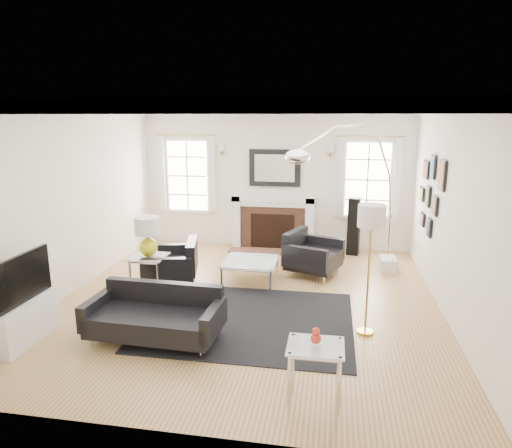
% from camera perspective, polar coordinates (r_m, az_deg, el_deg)
% --- Properties ---
extents(floor, '(6.00, 6.00, 0.00)m').
position_cam_1_polar(floor, '(6.90, -0.98, -9.45)').
color(floor, '#9D6B42').
rests_on(floor, ground).
extents(back_wall, '(5.50, 0.04, 2.80)m').
position_cam_1_polar(back_wall, '(9.41, 2.38, 5.53)').
color(back_wall, white).
rests_on(back_wall, floor).
extents(front_wall, '(5.50, 0.04, 2.80)m').
position_cam_1_polar(front_wall, '(3.68, -9.80, -6.96)').
color(front_wall, white).
rests_on(front_wall, floor).
extents(left_wall, '(0.04, 6.00, 2.80)m').
position_cam_1_polar(left_wall, '(7.50, -22.18, 2.57)').
color(left_wall, white).
rests_on(left_wall, floor).
extents(right_wall, '(0.04, 6.00, 2.80)m').
position_cam_1_polar(right_wall, '(6.57, 23.27, 1.08)').
color(right_wall, white).
rests_on(right_wall, floor).
extents(ceiling, '(5.50, 6.00, 0.02)m').
position_cam_1_polar(ceiling, '(6.37, -1.08, 14.49)').
color(ceiling, white).
rests_on(ceiling, back_wall).
extents(crown_molding, '(5.50, 6.00, 0.12)m').
position_cam_1_polar(crown_molding, '(6.36, -1.08, 13.95)').
color(crown_molding, white).
rests_on(crown_molding, back_wall).
extents(fireplace, '(1.70, 0.69, 1.11)m').
position_cam_1_polar(fireplace, '(9.36, 2.17, 0.15)').
color(fireplace, white).
rests_on(fireplace, floor).
extents(mantel_mirror, '(1.05, 0.07, 0.75)m').
position_cam_1_polar(mantel_mirror, '(9.34, 2.36, 7.01)').
color(mantel_mirror, black).
rests_on(mantel_mirror, back_wall).
extents(window_left, '(1.24, 0.15, 1.62)m').
position_cam_1_polar(window_left, '(9.76, -8.55, 6.02)').
color(window_left, white).
rests_on(window_left, back_wall).
extents(window_right, '(1.24, 0.15, 1.62)m').
position_cam_1_polar(window_right, '(9.30, 13.77, 5.43)').
color(window_right, white).
rests_on(window_right, back_wall).
extents(gallery_wall, '(0.04, 1.73, 1.29)m').
position_cam_1_polar(gallery_wall, '(7.78, 20.98, 4.03)').
color(gallery_wall, black).
rests_on(gallery_wall, right_wall).
extents(tv_unit, '(0.35, 1.00, 1.09)m').
position_cam_1_polar(tv_unit, '(6.27, -27.08, -10.12)').
color(tv_unit, white).
rests_on(tv_unit, floor).
extents(area_rug, '(2.74, 2.29, 0.01)m').
position_cam_1_polar(area_rug, '(6.24, -0.86, -11.92)').
color(area_rug, black).
rests_on(area_rug, floor).
extents(sofa, '(1.65, 0.81, 0.53)m').
position_cam_1_polar(sofa, '(5.80, -12.36, -11.25)').
color(sofa, black).
rests_on(sofa, floor).
extents(armchair_left, '(1.00, 1.07, 0.61)m').
position_cam_1_polar(armchair_left, '(7.46, -10.23, -5.09)').
color(armchair_left, black).
rests_on(armchair_left, floor).
extents(armchair_right, '(1.07, 1.13, 0.62)m').
position_cam_1_polar(armchair_right, '(7.93, 6.82, -3.85)').
color(armchair_right, black).
rests_on(armchair_right, floor).
extents(coffee_table, '(0.86, 0.86, 0.38)m').
position_cam_1_polar(coffee_table, '(7.46, -0.73, -4.81)').
color(coffee_table, silver).
rests_on(coffee_table, floor).
extents(side_table_left, '(0.52, 0.52, 0.58)m').
position_cam_1_polar(side_table_left, '(7.24, -13.21, -4.74)').
color(side_table_left, silver).
rests_on(side_table_left, floor).
extents(nesting_table, '(0.53, 0.45, 0.58)m').
position_cam_1_polar(nesting_table, '(4.49, 7.42, -16.15)').
color(nesting_table, silver).
rests_on(nesting_table, floor).
extents(gourd_lamp, '(0.38, 0.38, 0.61)m').
position_cam_1_polar(gourd_lamp, '(7.12, -13.40, -1.21)').
color(gourd_lamp, yellow).
rests_on(gourd_lamp, side_table_left).
extents(orange_vase, '(0.10, 0.10, 0.16)m').
position_cam_1_polar(orange_vase, '(4.39, 7.50, -13.76)').
color(orange_vase, red).
rests_on(orange_vase, nesting_table).
extents(arc_floor_lamp, '(1.87, 1.73, 2.65)m').
position_cam_1_polar(arc_floor_lamp, '(7.49, 11.43, 3.52)').
color(arc_floor_lamp, white).
rests_on(arc_floor_lamp, floor).
extents(stick_floor_lamp, '(0.33, 0.33, 1.65)m').
position_cam_1_polar(stick_floor_lamp, '(5.60, 14.24, 0.13)').
color(stick_floor_lamp, '#A18D38').
rests_on(stick_floor_lamp, floor).
extents(speaker_tower, '(0.27, 0.27, 1.13)m').
position_cam_1_polar(speaker_tower, '(9.16, 12.13, -0.29)').
color(speaker_tower, black).
rests_on(speaker_tower, floor).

